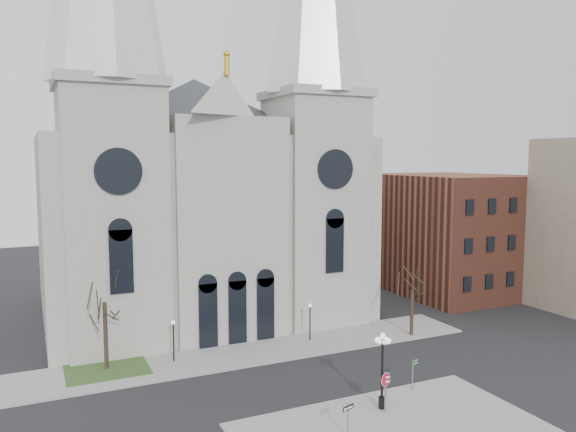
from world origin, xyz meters
name	(u,v)px	position (x,y,z in m)	size (l,w,h in m)	color
ground	(308,407)	(0.00, 0.00, 0.00)	(160.00, 160.00, 0.00)	black
sidewalk_near	(392,431)	(3.00, -5.00, 0.07)	(18.00, 10.00, 0.14)	gray
sidewalk_far	(248,353)	(0.00, 11.00, 0.07)	(40.00, 6.00, 0.14)	gray
grass_patch	(107,369)	(-11.00, 12.00, 0.09)	(6.00, 5.00, 0.18)	#344B20
cathedral	(203,132)	(0.00, 22.86, 18.48)	(33.00, 26.66, 54.00)	#9B9890
bg_building_brick	(447,232)	(30.00, 22.00, 7.00)	(14.00, 18.00, 14.00)	brown
tree_left	(104,298)	(-11.00, 12.00, 5.58)	(3.20, 3.20, 7.50)	black
tree_right	(412,288)	(15.00, 9.00, 4.47)	(3.20, 3.20, 6.00)	black
ped_lamp_left	(173,334)	(-6.00, 11.50, 2.33)	(0.32, 0.32, 3.26)	black
ped_lamp_right	(310,316)	(6.00, 11.50, 2.33)	(0.32, 0.32, 3.26)	black
stop_sign	(385,384)	(3.94, -2.88, 1.98)	(0.93, 0.11, 2.59)	slate
globe_lamp	(382,361)	(4.02, -2.38, 3.24)	(1.41, 1.41, 4.94)	black
one_way_sign	(348,414)	(0.16, -4.64, 1.50)	(0.84, 0.30, 1.98)	slate
street_name_sign	(413,372)	(7.66, -0.82, 1.40)	(0.64, 0.31, 2.12)	slate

